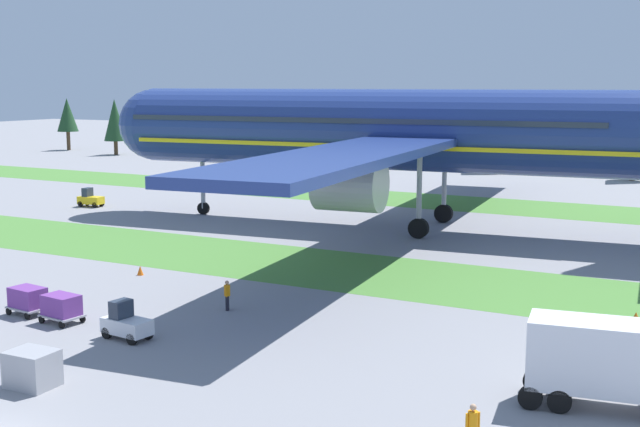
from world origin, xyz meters
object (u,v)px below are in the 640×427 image
airliner (405,130)px  cargo_dolly_second (28,298)px  cargo_dolly_lead (61,306)px  uld_container_2 (32,369)px  ground_crew_marshaller (227,294)px  taxiway_marker_0 (636,317)px  taxiway_marker_1 (140,270)px  pushback_tractor (90,199)px  baggage_tug (126,323)px  catering_truck (610,362)px  ground_crew_loader (473,425)px

airliner → cargo_dolly_second: (-8.01, -35.86, -7.86)m
cargo_dolly_lead → uld_container_2: 9.66m
airliner → ground_crew_marshaller: airliner is taller
taxiway_marker_0 → taxiway_marker_1: 31.40m
ground_crew_marshaller → taxiway_marker_0: size_ratio=3.43×
cargo_dolly_lead → pushback_tractor: size_ratio=0.87×
cargo_dolly_second → ground_crew_marshaller: (9.38, 5.97, 0.03)m
airliner → pushback_tractor: size_ratio=27.04×
baggage_tug → cargo_dolly_second: bearing=-90.0°
taxiway_marker_0 → catering_truck: bearing=-87.1°
pushback_tractor → ground_crew_loader: size_ratio=1.56×
baggage_tug → ground_crew_marshaller: (1.51, 6.87, 0.13)m
airliner → pushback_tractor: 35.11m
cargo_dolly_second → ground_crew_marshaller: ground_crew_marshaller is taller
ground_crew_marshaller → cargo_dolly_second: bearing=98.0°
airliner → taxiway_marker_0: bearing=-139.1°
cargo_dolly_lead → ground_crew_loader: 25.01m
cargo_dolly_lead → cargo_dolly_second: (-2.88, 0.33, 0.00)m
ground_crew_loader → taxiway_marker_1: ground_crew_loader is taller
baggage_tug → ground_crew_marshaller: size_ratio=1.57×
cargo_dolly_lead → ground_crew_loader: (24.52, -4.90, 0.03)m
airliner → uld_container_2: size_ratio=36.68×
cargo_dolly_lead → baggage_tug: bearing=90.0°
cargo_dolly_second → taxiway_marker_1: bearing=-169.3°
airliner → taxiway_marker_1: 28.17m
baggage_tug → ground_crew_marshaller: 7.03m
cargo_dolly_second → taxiway_marker_1: cargo_dolly_second is taller
airliner → ground_crew_loader: (19.39, -41.09, -7.83)m
cargo_dolly_lead → catering_truck: catering_truck is taller
airliner → uld_container_2: bearing=175.5°
cargo_dolly_lead → taxiway_marker_0: bearing=125.0°
taxiway_marker_0 → airliner: bearing=136.4°
pushback_tractor → taxiway_marker_1: size_ratio=4.21×
baggage_tug → ground_crew_marshaller: bearing=174.1°
cargo_dolly_lead → taxiway_marker_1: bearing=-154.8°
pushback_tractor → taxiway_marker_1: pushback_tractor is taller
cargo_dolly_lead → airliner: bearing=178.4°
ground_crew_marshaller → ground_crew_loader: size_ratio=1.00×
catering_truck → ground_crew_marshaller: bearing=-111.7°
baggage_tug → cargo_dolly_lead: (-4.99, 0.57, 0.10)m
catering_truck → pushback_tractor: (-57.06, 31.62, -1.14)m
taxiway_marker_0 → taxiway_marker_1: (-31.13, -4.12, 0.07)m
ground_crew_marshaller → taxiway_marker_1: ground_crew_marshaller is taller
cargo_dolly_second → catering_truck: catering_truck is taller
cargo_dolly_lead → uld_container_2: bearing=44.5°
airliner → ground_crew_marshaller: (1.37, -29.90, -7.83)m
pushback_tractor → ground_crew_loader: bearing=49.2°
pushback_tractor → ground_crew_marshaller: pushback_tractor is taller
baggage_tug → catering_truck: size_ratio=0.38×
airliner → baggage_tug: bearing=174.3°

